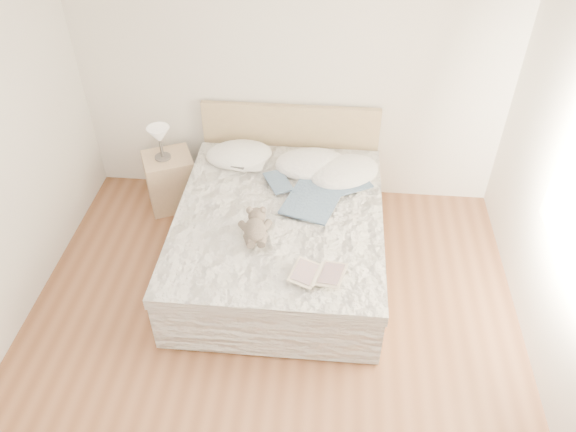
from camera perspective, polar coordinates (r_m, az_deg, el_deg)
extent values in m
cube|color=brown|center=(4.37, -2.38, -15.20)|extent=(4.00, 4.50, 0.00)
cube|color=silver|center=(2.63, -4.06, 20.30)|extent=(4.00, 4.50, 0.00)
cube|color=white|center=(5.22, 0.32, 14.82)|extent=(4.00, 0.02, 2.70)
cube|color=tan|center=(5.03, -0.81, -3.73)|extent=(1.68, 2.08, 0.20)
cube|color=silver|center=(4.86, -0.84, -1.61)|extent=(1.60, 2.00, 0.30)
cube|color=silver|center=(4.70, -0.92, -0.29)|extent=(1.72, 2.05, 0.10)
cube|color=tan|center=(5.59, 0.24, 6.66)|extent=(1.70, 0.06, 1.00)
cube|color=tan|center=(5.67, -11.84, 3.53)|extent=(0.57, 0.55, 0.56)
cylinder|color=#4D4743|center=(5.50, -12.60, 5.87)|extent=(0.15, 0.15, 0.02)
cylinder|color=#3B3632|center=(5.44, -12.77, 6.86)|extent=(0.03, 0.03, 0.21)
cone|color=silver|center=(5.37, -12.97, 8.04)|extent=(0.23, 0.23, 0.15)
ellipsoid|color=white|center=(5.30, -4.97, 6.25)|extent=(0.69, 0.55, 0.19)
ellipsoid|color=white|center=(5.15, 2.43, 5.28)|extent=(0.73, 0.55, 0.20)
ellipsoid|color=white|center=(5.07, 5.77, 4.44)|extent=(0.80, 0.75, 0.20)
cube|color=white|center=(5.18, -4.09, 5.23)|extent=(0.34, 0.25, 0.02)
cube|color=beige|center=(4.11, 3.06, -5.92)|extent=(0.45, 0.36, 0.03)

